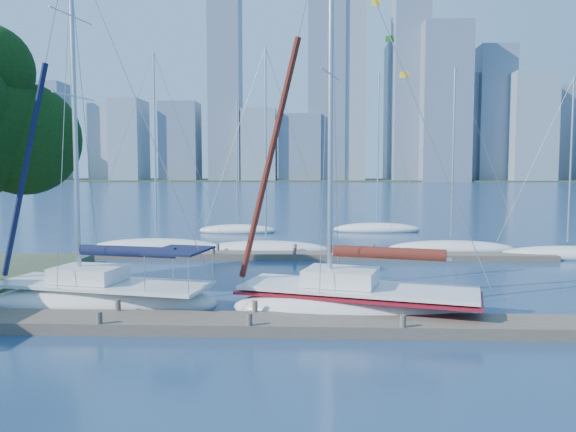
{
  "coord_description": "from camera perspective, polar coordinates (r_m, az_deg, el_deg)",
  "views": [
    {
      "loc": [
        2.01,
        -18.88,
        5.44
      ],
      "look_at": [
        1.06,
        4.0,
        3.62
      ],
      "focal_mm": 35.0,
      "sensor_mm": 36.0,
      "label": 1
    }
  ],
  "objects": [
    {
      "name": "far_shore",
      "position": [
        338.93,
        2.03,
        3.63
      ],
      "size": [
        800.0,
        100.0,
        1.5
      ],
      "primitive_type": "cube",
      "color": "#38472D",
      "rests_on": "ground"
    },
    {
      "name": "sailboat_navy",
      "position": [
        23.41,
        -18.25,
        -6.3
      ],
      "size": [
        9.52,
        4.7,
        14.96
      ],
      "rotation": [
        0.0,
        0.0,
        -0.2
      ],
      "color": "white",
      "rests_on": "ground"
    },
    {
      "name": "bg_boat_1",
      "position": [
        37.37,
        -2.25,
        -3.38
      ],
      "size": [
        8.93,
        4.77,
        13.87
      ],
      "rotation": [
        0.0,
        0.0,
        0.28
      ],
      "color": "white",
      "rests_on": "ground"
    },
    {
      "name": "bg_boat_4",
      "position": [
        39.34,
        16.23,
        -3.19
      ],
      "size": [
        8.89,
        4.76,
        12.6
      ],
      "rotation": [
        0.0,
        0.0,
        -0.29
      ],
      "color": "white",
      "rests_on": "ground"
    },
    {
      "name": "far_dock",
      "position": [
        35.28,
        2.33,
        -4.03
      ],
      "size": [
        30.0,
        1.8,
        0.36
      ],
      "primitive_type": "cube",
      "color": "#4B4237",
      "rests_on": "ground"
    },
    {
      "name": "bg_boat_0",
      "position": [
        39.85,
        -13.17,
        -3.01
      ],
      "size": [
        9.21,
        3.82,
        13.84
      ],
      "rotation": [
        0.0,
        0.0,
        0.16
      ],
      "color": "white",
      "rests_on": "ground"
    },
    {
      "name": "skyline",
      "position": [
        311.9,
        7.9,
        10.34
      ],
      "size": [
        502.69,
        51.31,
        117.52
      ],
      "color": "gray",
      "rests_on": "ground"
    },
    {
      "name": "bg_boat_6",
      "position": [
        50.13,
        -5.14,
        -1.4
      ],
      "size": [
        7.14,
        3.59,
        12.05
      ],
      "rotation": [
        0.0,
        0.0,
        0.22
      ],
      "color": "white",
      "rests_on": "ground"
    },
    {
      "name": "near_dock",
      "position": [
        19.7,
        -3.64,
        -10.89
      ],
      "size": [
        26.0,
        2.0,
        0.4
      ],
      "primitive_type": "cube",
      "color": "#4B4237",
      "rests_on": "ground"
    },
    {
      "name": "bg_boat_5",
      "position": [
        39.5,
        26.49,
        -3.49
      ],
      "size": [
        8.74,
        3.31,
        11.62
      ],
      "rotation": [
        0.0,
        0.0,
        -0.13
      ],
      "color": "white",
      "rests_on": "ground"
    },
    {
      "name": "ground",
      "position": [
        19.75,
        -3.64,
        -11.45
      ],
      "size": [
        700.0,
        700.0,
        0.0
      ],
      "primitive_type": "plane",
      "color": "navy",
      "rests_on": "ground"
    },
    {
      "name": "bg_boat_7",
      "position": [
        51.33,
        9.02,
        -1.26
      ],
      "size": [
        8.12,
        3.65,
        14.62
      ],
      "rotation": [
        0.0,
        0.0,
        0.17
      ],
      "color": "white",
      "rests_on": "ground"
    },
    {
      "name": "sailboat_maroon",
      "position": [
        21.47,
        7.06,
        -6.85
      ],
      "size": [
        9.94,
        5.56,
        16.22
      ],
      "rotation": [
        0.0,
        0.0,
        -0.28
      ],
      "color": "white",
      "rests_on": "ground"
    }
  ]
}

